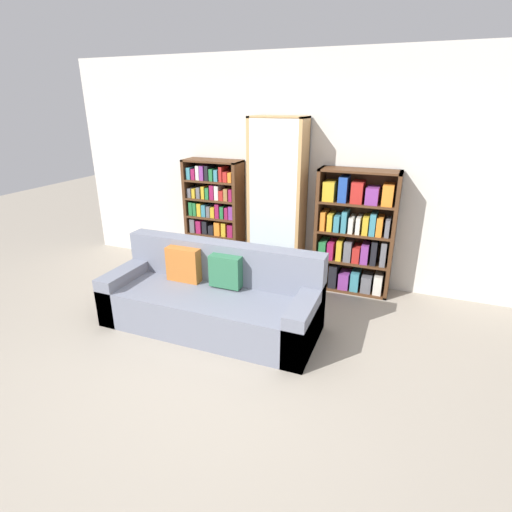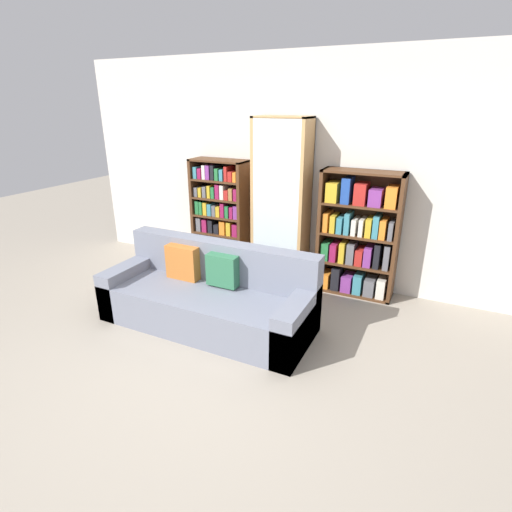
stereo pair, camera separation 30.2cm
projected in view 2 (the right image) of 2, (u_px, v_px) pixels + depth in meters
The scene contains 7 objects.
ground_plane at pixel (199, 371), 3.41m from camera, with size 16.00×16.00×0.00m, color gray.
wall_back at pixel (298, 172), 4.85m from camera, with size 6.19×0.06×2.70m.
couch at pixel (209, 298), 4.06m from camera, with size 2.15×0.83×0.81m.
bookshelf_left at pixel (220, 217), 5.32m from camera, with size 0.75×0.32×1.47m.
display_cabinet at pixel (281, 203), 4.84m from camera, with size 0.66×0.36×2.00m.
bookshelf_right at pixel (358, 237), 4.58m from camera, with size 0.90×0.32×1.45m.
wine_bottle at pixel (287, 294), 4.43m from camera, with size 0.09×0.09×0.36m.
Camera 2 is at (1.67, -2.33, 2.14)m, focal length 28.00 mm.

